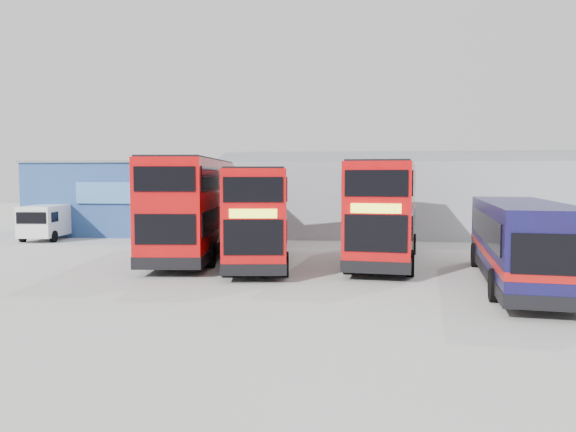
{
  "coord_description": "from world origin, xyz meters",
  "views": [
    {
      "loc": [
        1.53,
        -21.45,
        4.04
      ],
      "look_at": [
        -1.21,
        6.18,
        2.1
      ],
      "focal_mm": 35.0,
      "sensor_mm": 36.0,
      "label": 1
    }
  ],
  "objects_px": {
    "single_decker_blue": "(520,244)",
    "panel_van": "(50,220)",
    "office_block": "(129,197)",
    "double_decker_left": "(193,209)",
    "maintenance_shed": "(433,197)",
    "double_decker_right": "(385,213)",
    "double_decker_centre": "(258,216)"
  },
  "relations": [
    {
      "from": "single_decker_blue",
      "to": "panel_van",
      "type": "xyz_separation_m",
      "value": [
        -25.49,
        13.0,
        -0.3
      ]
    },
    {
      "from": "office_block",
      "to": "double_decker_left",
      "type": "relative_size",
      "value": 1.04
    },
    {
      "from": "maintenance_shed",
      "to": "double_decker_right",
      "type": "xyz_separation_m",
      "value": [
        -4.5,
        -14.54,
        -0.25
      ]
    },
    {
      "from": "single_decker_blue",
      "to": "panel_van",
      "type": "bearing_deg",
      "value": -18.91
    },
    {
      "from": "double_decker_right",
      "to": "panel_van",
      "type": "distance_m",
      "value": 22.24
    },
    {
      "from": "single_decker_blue",
      "to": "panel_van",
      "type": "relative_size",
      "value": 2.24
    },
    {
      "from": "maintenance_shed",
      "to": "single_decker_blue",
      "type": "distance_m",
      "value": 19.97
    },
    {
      "from": "maintenance_shed",
      "to": "double_decker_right",
      "type": "relative_size",
      "value": 2.68
    },
    {
      "from": "office_block",
      "to": "single_decker_blue",
      "type": "bearing_deg",
      "value": -39.05
    },
    {
      "from": "double_decker_left",
      "to": "double_decker_right",
      "type": "relative_size",
      "value": 1.04
    },
    {
      "from": "double_decker_left",
      "to": "panel_van",
      "type": "distance_m",
      "value": 13.65
    },
    {
      "from": "double_decker_right",
      "to": "panel_van",
      "type": "bearing_deg",
      "value": 167.71
    },
    {
      "from": "office_block",
      "to": "double_decker_centre",
      "type": "relative_size",
      "value": 1.15
    },
    {
      "from": "maintenance_shed",
      "to": "double_decker_centre",
      "type": "xyz_separation_m",
      "value": [
        -10.42,
        -15.66,
        -0.4
      ]
    },
    {
      "from": "maintenance_shed",
      "to": "panel_van",
      "type": "distance_m",
      "value": 26.35
    },
    {
      "from": "double_decker_left",
      "to": "double_decker_right",
      "type": "bearing_deg",
      "value": 173.8
    },
    {
      "from": "double_decker_right",
      "to": "panel_van",
      "type": "relative_size",
      "value": 2.18
    },
    {
      "from": "double_decker_left",
      "to": "double_decker_right",
      "type": "height_order",
      "value": "double_decker_left"
    },
    {
      "from": "office_block",
      "to": "double_decker_left",
      "type": "distance_m",
      "value": 14.68
    },
    {
      "from": "double_decker_centre",
      "to": "panel_van",
      "type": "bearing_deg",
      "value": 143.21
    },
    {
      "from": "maintenance_shed",
      "to": "single_decker_blue",
      "type": "xyz_separation_m",
      "value": [
        0.11,
        -19.94,
        -1.06
      ]
    },
    {
      "from": "office_block",
      "to": "single_decker_blue",
      "type": "distance_m",
      "value": 28.49
    },
    {
      "from": "maintenance_shed",
      "to": "double_decker_left",
      "type": "relative_size",
      "value": 2.58
    },
    {
      "from": "double_decker_centre",
      "to": "single_decker_blue",
      "type": "xyz_separation_m",
      "value": [
        10.52,
        -4.28,
        -0.66
      ]
    },
    {
      "from": "single_decker_blue",
      "to": "maintenance_shed",
      "type": "bearing_deg",
      "value": -81.59
    },
    {
      "from": "double_decker_centre",
      "to": "panel_van",
      "type": "distance_m",
      "value": 17.35
    },
    {
      "from": "office_block",
      "to": "double_decker_centre",
      "type": "xyz_separation_m",
      "value": [
        11.58,
        -13.66,
        -0.37
      ]
    },
    {
      "from": "office_block",
      "to": "double_decker_right",
      "type": "bearing_deg",
      "value": -35.61
    },
    {
      "from": "office_block",
      "to": "panel_van",
      "type": "bearing_deg",
      "value": -124.43
    },
    {
      "from": "office_block",
      "to": "double_decker_centre",
      "type": "distance_m",
      "value": 17.91
    },
    {
      "from": "double_decker_right",
      "to": "single_decker_blue",
      "type": "xyz_separation_m",
      "value": [
        4.61,
        -5.4,
        -0.8
      ]
    },
    {
      "from": "maintenance_shed",
      "to": "double_decker_left",
      "type": "bearing_deg",
      "value": -134.31
    }
  ]
}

